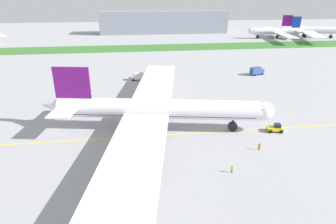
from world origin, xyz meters
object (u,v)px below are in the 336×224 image
parked_airliner_far_centre (277,31)px  pushback_tug (275,128)px  ground_crew_wingwalker_port (232,168)px  service_truck_fuel_bowser (257,71)px  service_truck_baggage_loader (139,76)px  parked_airliner_far_right (309,30)px  ground_crew_marshaller_front (259,146)px  airliner_foreground (154,109)px

parked_airliner_far_centre → pushback_tug: bearing=-116.7°
ground_crew_wingwalker_port → service_truck_fuel_bowser: 75.61m
service_truck_baggage_loader → parked_airliner_far_right: size_ratio=0.07×
pushback_tug → ground_crew_marshaller_front: pushback_tug is taller
airliner_foreground → service_truck_fuel_bowser: (47.44, 46.17, -3.66)m
ground_crew_marshaller_front → service_truck_fuel_bowser: 64.98m
pushback_tug → service_truck_baggage_loader: 59.65m
airliner_foreground → ground_crew_marshaller_front: (22.15, -13.68, -4.37)m
airliner_foreground → pushback_tug: (29.97, -5.58, -4.42)m
pushback_tug → service_truck_baggage_loader: bearing=122.7°
pushback_tug → parked_airliner_far_right: size_ratio=0.07×
ground_crew_marshaller_front → ground_crew_wingwalker_port: bearing=-139.5°
ground_crew_marshaller_front → pushback_tug: bearing=46.0°
ground_crew_wingwalker_port → parked_airliner_far_right: (118.50, 166.25, 4.56)m
pushback_tug → parked_airliner_far_centre: (74.44, 148.12, 4.47)m
pushback_tug → parked_airliner_far_right: 181.79m
service_truck_fuel_bowser → parked_airliner_far_right: parked_airliner_far_right is taller
parked_airliner_far_centre → airliner_foreground: bearing=-126.2°
service_truck_fuel_bowser → pushback_tug: bearing=-108.7°
airliner_foreground → ground_crew_marshaller_front: bearing=-31.7°
pushback_tug → parked_airliner_far_right: (101.78, 150.56, 4.56)m
pushback_tug → parked_airliner_far_centre: 165.84m
service_truck_fuel_bowser → parked_airliner_far_right: bearing=49.5°
airliner_foreground → parked_airliner_far_right: 195.90m
pushback_tug → ground_crew_wingwalker_port: 22.93m
pushback_tug → ground_crew_wingwalker_port: bearing=-136.8°
ground_crew_wingwalker_port → service_truck_fuel_bowser: (34.19, 67.44, 0.76)m
pushback_tug → ground_crew_marshaller_front: 11.27m
ground_crew_marshaller_front → parked_airliner_far_right: size_ratio=0.02×
service_truck_baggage_loader → parked_airliner_far_centre: 144.88m
service_truck_baggage_loader → pushback_tug: bearing=-57.3°
ground_crew_wingwalker_port → service_truck_fuel_bowser: bearing=63.1°
airliner_foreground → ground_crew_wingwalker_port: (13.25, -21.27, -4.42)m
ground_crew_wingwalker_port → service_truck_baggage_loader: (-15.54, 65.87, 0.65)m
pushback_tug → service_truck_baggage_loader: service_truck_baggage_loader is taller
airliner_foreground → parked_airliner_far_centre: size_ratio=1.42×
ground_crew_wingwalker_port → parked_airliner_far_right: size_ratio=0.02×
airliner_foreground → pushback_tug: bearing=-10.5°
service_truck_baggage_loader → service_truck_fuel_bowser: 49.75m
pushback_tug → service_truck_fuel_bowser: bearing=71.3°
ground_crew_marshaller_front → parked_airliner_far_centre: size_ratio=0.02×
service_truck_fuel_bowser → parked_airliner_far_centre: bearing=59.4°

